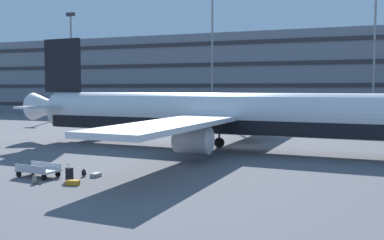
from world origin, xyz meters
name	(u,v)px	position (x,y,z in m)	size (l,w,h in m)	color
ground_plane	(237,148)	(0.00, 0.00, 0.00)	(600.00, 600.00, 0.00)	#5B5B60
terminal_structure	(297,75)	(0.00, 49.93, 8.02)	(167.66, 17.20, 16.05)	slate
airliner	(225,116)	(-0.63, -1.86, 3.02)	(42.99, 34.92, 10.40)	silver
light_mast_far_left	(71,56)	(-43.00, 36.08, 11.97)	(1.80, 0.50, 20.59)	gray
light_mast_left	(212,40)	(-13.34, 36.08, 14.05)	(1.80, 0.50, 24.65)	gray
light_mast_center_left	(375,40)	(13.34, 36.08, 13.01)	(1.80, 0.50, 22.61)	gray
suitcase_laid_flat	(73,183)	(-5.06, -17.68, 0.13)	(0.80, 0.52, 0.27)	orange
suitcase_scuffed	(96,175)	(-5.05, -15.33, 0.12)	(0.43, 0.72, 0.23)	gray
suitcase_large	(69,174)	(-5.77, -16.97, 0.43)	(0.45, 0.38, 1.03)	black
backpack_red	(84,173)	(-5.80, -15.46, 0.22)	(0.26, 0.33, 0.50)	black
backpack_purple	(35,180)	(-7.22, -18.19, 0.23)	(0.33, 0.28, 0.52)	gray
baggage_cart	(38,170)	(-8.31, -16.56, 0.43)	(3.36, 1.61, 0.82)	#B7B7BC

